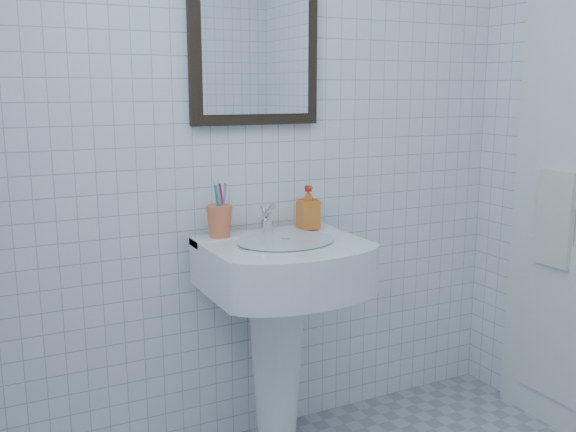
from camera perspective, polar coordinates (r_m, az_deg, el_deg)
wall_back at (r=2.44m, az=-2.33°, el=8.38°), size 2.20×0.02×2.50m
washbasin at (r=2.36m, az=-0.79°, el=-8.46°), size 0.56×0.41×0.86m
faucet at (r=2.37m, az=-1.89°, el=-0.39°), size 0.05×0.10×0.12m
toothbrush_cup at (r=2.31m, az=-6.11°, el=-0.45°), size 0.12×0.12×0.11m
soap_dispenser at (r=2.43m, az=1.80°, el=0.80°), size 0.08×0.08×0.16m
wall_mirror at (r=2.41m, az=-2.96°, el=15.49°), size 0.50×0.04×0.62m
towel_ring at (r=2.71m, az=23.22°, el=3.54°), size 0.01×0.18×0.18m
hand_towel at (r=2.73m, az=22.66°, el=-0.23°), size 0.03×0.16×0.38m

